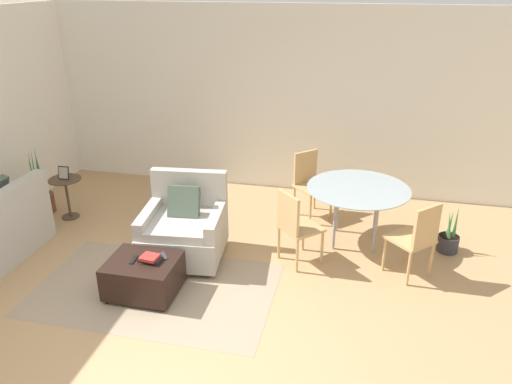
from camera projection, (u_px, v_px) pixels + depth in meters
The scene contains 16 objects.
ground_plane at pixel (153, 355), 4.44m from camera, with size 20.00×20.00×0.00m, color tan.
wall_back at pixel (254, 100), 7.49m from camera, with size 12.00×0.06×2.75m.
area_rug at pixel (156, 289), 5.37m from camera, with size 2.54×1.58×0.01m.
armchair at pixel (184, 229), 5.87m from camera, with size 1.01×1.00×0.97m.
ottoman at pixel (143, 275), 5.22m from camera, with size 0.72×0.60×0.40m.
book_stack at pixel (150, 258), 5.13m from camera, with size 0.25×0.18×0.07m.
tv_remote_primary at pixel (164, 256), 5.23m from camera, with size 0.12×0.15×0.01m.
tv_remote_secondary at pixel (134, 260), 5.15m from camera, with size 0.06×0.17×0.01m.
potted_plant at pixel (41, 198), 7.04m from camera, with size 0.35×0.35×0.96m.
side_table at pixel (66, 190), 6.79m from camera, with size 0.43×0.43×0.58m.
picture_frame at pixel (64, 173), 6.69m from camera, with size 0.16×0.07×0.18m.
dining_table at pixel (358, 193), 6.05m from camera, with size 1.25×1.25×0.74m.
dining_chair_near_left at pixel (295, 223), 5.65m from camera, with size 0.59×0.59×0.90m.
dining_chair_near_right at pixel (417, 236), 5.38m from camera, with size 0.59×0.59×0.90m.
dining_chair_far_left at pixel (310, 180), 6.84m from camera, with size 0.59×0.59×0.90m.
potted_plant_small at pixel (449, 240), 6.05m from camera, with size 0.25×0.25×0.62m.
Camera 1 is at (1.66, -3.19, 3.11)m, focal length 35.00 mm.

